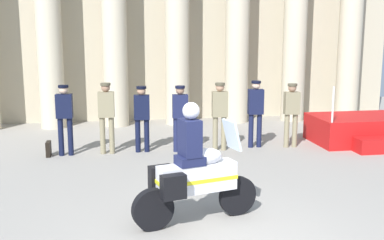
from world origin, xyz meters
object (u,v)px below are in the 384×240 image
Objects in this scene: officer_in_row_0 at (65,114)px; officer_in_row_1 at (106,112)px; motorcycle_with_rider at (193,174)px; officer_in_row_2 at (142,114)px; officer_in_row_3 at (180,113)px; officer_in_row_6 at (291,110)px; reviewing_stand at (364,130)px; officer_in_row_5 at (256,108)px; officer_in_row_4 at (220,111)px; briefcase_on_ground at (49,149)px.

officer_in_row_0 is 0.98m from officer_in_row_1.
officer_in_row_2 is at bearing 81.17° from motorcycle_with_rider.
officer_in_row_6 is (2.87, -0.02, 0.01)m from officer_in_row_3.
motorcycle_with_rider reaches higher than reviewing_stand.
officer_in_row_4 is at bearing 13.16° from officer_in_row_5.
officer_in_row_0 is at bearing 2.19° from officer_in_row_3.
officer_in_row_3 reaches higher than reviewing_stand.
officer_in_row_6 is (-2.11, -0.13, 0.63)m from reviewing_stand.
officer_in_row_1 is 0.86m from officer_in_row_2.
officer_in_row_5 is (4.73, 0.06, 0.01)m from officer_in_row_0.
officer_in_row_4 is 0.99× the size of officer_in_row_5.
officer_in_row_5 is (-3.02, 0.01, 0.67)m from reviewing_stand.
officer_in_row_5 is at bearing -175.80° from officer_in_row_0.
officer_in_row_0 is 4.74× the size of briefcase_on_ground.
motorcycle_with_rider is 5.34m from briefcase_on_ground.
officer_in_row_0 is 1.04× the size of officer_in_row_2.
officer_in_row_1 is 3.75m from officer_in_row_5.
officer_in_row_3 is 3.28m from briefcase_on_ground.
officer_in_row_1 reaches higher than officer_in_row_2.
officer_in_row_6 reaches higher than briefcase_on_ground.
officer_in_row_4 is at bearing -1.25° from briefcase_on_ground.
officer_in_row_2 reaches higher than briefcase_on_ground.
officer_in_row_0 is 3.76m from officer_in_row_4.
officer_in_row_4 reaches higher than officer_in_row_6.
officer_in_row_5 reaches higher than reviewing_stand.
officer_in_row_4 is at bearing 57.26° from motorcycle_with_rider.
officer_in_row_2 is at bearing -3.04° from officer_in_row_3.
officer_in_row_6 is at bearing -177.38° from officer_in_row_0.
officer_in_row_4 is at bearing -178.15° from officer_in_row_0.
officer_in_row_5 reaches higher than briefcase_on_ground.
briefcase_on_ground is at bearing 5.07° from officer_in_row_2.
officer_in_row_1 is at bearing 5.94° from officer_in_row_2.
officer_in_row_0 is at bearing 2.48° from briefcase_on_ground.
officer_in_row_4 is 4.68m from motorcycle_with_rider.
motorcycle_with_rider reaches higher than officer_in_row_5.
motorcycle_with_rider is (-1.43, -4.45, -0.21)m from officer_in_row_4.
reviewing_stand is 1.53× the size of officer_in_row_1.
officer_in_row_2 reaches higher than reviewing_stand.
officer_in_row_4 reaches higher than officer_in_row_2.
motorcycle_with_rider reaches higher than briefcase_on_ground.
officer_in_row_3 reaches higher than officer_in_row_2.
officer_in_row_0 is at bearing 102.12° from motorcycle_with_rider.
officer_in_row_6 is 4.58× the size of briefcase_on_ground.
officer_in_row_2 is 0.99× the size of officer_in_row_6.
motorcycle_with_rider reaches higher than officer_in_row_6.
officer_in_row_5 is 0.92m from officer_in_row_6.
reviewing_stand reaches higher than briefcase_on_ground.
officer_in_row_3 is at bearing 3.03° from officer_in_row_6.
officer_in_row_4 is (2.78, -0.12, -0.02)m from officer_in_row_1.
officer_in_row_3 is at bearing -178.76° from officer_in_row_1.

